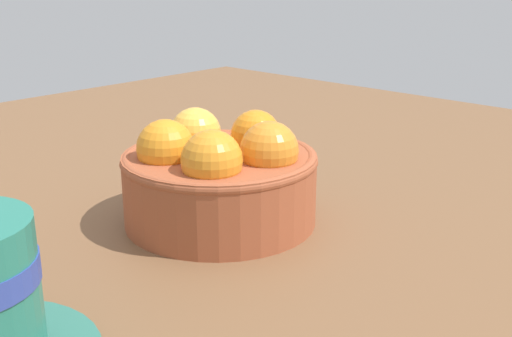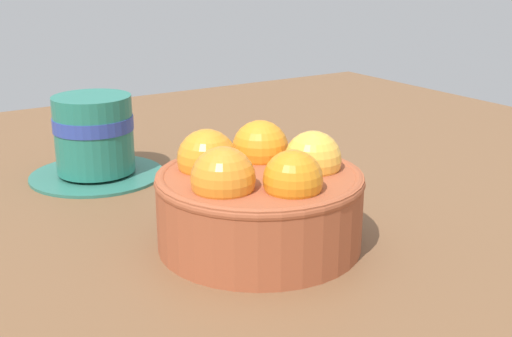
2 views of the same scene
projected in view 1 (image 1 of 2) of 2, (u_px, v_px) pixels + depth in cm
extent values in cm
cube|color=brown|center=(221.00, 244.00, 53.98)|extent=(117.59, 117.53, 4.19)
cylinder|color=#9E4C2D|center=(220.00, 188.00, 52.43)|extent=(15.77, 15.77, 5.84)
torus|color=#9E4C2D|center=(220.00, 159.00, 51.66)|extent=(15.97, 15.97, 1.00)
sphere|color=#F7B23E|center=(195.00, 133.00, 54.79)|extent=(4.45, 4.45, 4.45)
sphere|color=orange|center=(166.00, 148.00, 50.33)|extent=(4.62, 4.62, 4.62)
sphere|color=orange|center=(212.00, 161.00, 47.22)|extent=(4.66, 4.66, 4.66)
sphere|color=orange|center=(269.00, 151.00, 49.75)|extent=(4.65, 4.65, 4.65)
sphere|color=orange|center=(254.00, 134.00, 54.43)|extent=(4.28, 4.28, 4.28)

